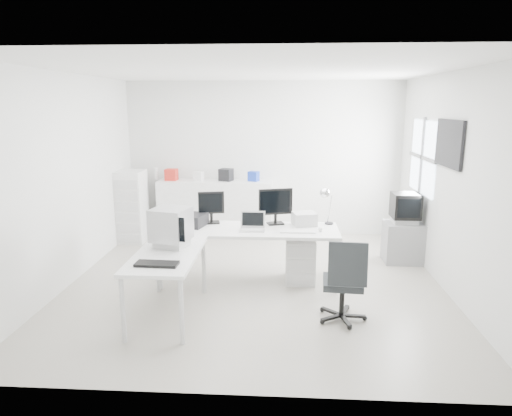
# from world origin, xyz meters

# --- Properties ---
(floor) EXTENTS (5.00, 5.00, 0.01)m
(floor) POSITION_xyz_m (0.00, 0.00, 0.00)
(floor) COLOR beige
(floor) RESTS_ON ground
(ceiling) EXTENTS (5.00, 5.00, 0.01)m
(ceiling) POSITION_xyz_m (0.00, 0.00, 2.80)
(ceiling) COLOR white
(ceiling) RESTS_ON back_wall
(back_wall) EXTENTS (5.00, 0.02, 2.80)m
(back_wall) POSITION_xyz_m (0.00, 2.50, 1.40)
(back_wall) COLOR silver
(back_wall) RESTS_ON floor
(left_wall) EXTENTS (0.02, 5.00, 2.80)m
(left_wall) POSITION_xyz_m (-2.50, 0.00, 1.40)
(left_wall) COLOR silver
(left_wall) RESTS_ON floor
(right_wall) EXTENTS (0.02, 5.00, 2.80)m
(right_wall) POSITION_xyz_m (2.50, 0.00, 1.40)
(right_wall) COLOR silver
(right_wall) RESTS_ON floor
(window) EXTENTS (0.02, 1.20, 1.10)m
(window) POSITION_xyz_m (2.48, 1.20, 1.60)
(window) COLOR white
(window) RESTS_ON right_wall
(wall_picture) EXTENTS (0.04, 0.90, 0.60)m
(wall_picture) POSITION_xyz_m (2.47, 0.10, 1.90)
(wall_picture) COLOR black
(wall_picture) RESTS_ON right_wall
(main_desk) EXTENTS (2.40, 0.80, 0.75)m
(main_desk) POSITION_xyz_m (-0.08, 0.05, 0.38)
(main_desk) COLOR silver
(main_desk) RESTS_ON floor
(side_desk) EXTENTS (0.70, 1.40, 0.75)m
(side_desk) POSITION_xyz_m (-0.93, -1.05, 0.38)
(side_desk) COLOR silver
(side_desk) RESTS_ON floor
(drawer_pedestal) EXTENTS (0.40, 0.50, 0.60)m
(drawer_pedestal) POSITION_xyz_m (0.62, 0.10, 0.30)
(drawer_pedestal) COLOR silver
(drawer_pedestal) RESTS_ON floor
(inkjet_printer) EXTENTS (0.54, 0.47, 0.17)m
(inkjet_printer) POSITION_xyz_m (-0.93, 0.15, 0.83)
(inkjet_printer) COLOR black
(inkjet_printer) RESTS_ON main_desk
(lcd_monitor_small) EXTENTS (0.40, 0.28, 0.45)m
(lcd_monitor_small) POSITION_xyz_m (-0.63, 0.30, 0.98)
(lcd_monitor_small) COLOR black
(lcd_monitor_small) RESTS_ON main_desk
(lcd_monitor_large) EXTENTS (0.51, 0.32, 0.50)m
(lcd_monitor_large) POSITION_xyz_m (0.27, 0.30, 1.00)
(lcd_monitor_large) COLOR black
(lcd_monitor_large) RESTS_ON main_desk
(laptop) EXTENTS (0.31, 0.32, 0.21)m
(laptop) POSITION_xyz_m (-0.03, -0.05, 0.85)
(laptop) COLOR #B7B7BA
(laptop) RESTS_ON main_desk
(white_keyboard) EXTENTS (0.46, 0.15, 0.02)m
(white_keyboard) POSITION_xyz_m (0.57, -0.10, 0.76)
(white_keyboard) COLOR silver
(white_keyboard) RESTS_ON main_desk
(white_mouse) EXTENTS (0.06, 0.06, 0.06)m
(white_mouse) POSITION_xyz_m (0.87, -0.05, 0.78)
(white_mouse) COLOR silver
(white_mouse) RESTS_ON main_desk
(laser_printer) EXTENTS (0.36, 0.33, 0.18)m
(laser_printer) POSITION_xyz_m (0.67, 0.27, 0.84)
(laser_printer) COLOR #B9B9B9
(laser_printer) RESTS_ON main_desk
(desk_lamp) EXTENTS (0.20, 0.20, 0.47)m
(desk_lamp) POSITION_xyz_m (1.02, 0.35, 0.99)
(desk_lamp) COLOR silver
(desk_lamp) RESTS_ON main_desk
(crt_monitor) EXTENTS (0.47, 0.47, 0.44)m
(crt_monitor) POSITION_xyz_m (-0.93, -0.80, 0.97)
(crt_monitor) COLOR #B7B7BA
(crt_monitor) RESTS_ON side_desk
(black_keyboard) EXTENTS (0.45, 0.20, 0.03)m
(black_keyboard) POSITION_xyz_m (-0.93, -1.45, 0.76)
(black_keyboard) COLOR black
(black_keyboard) RESTS_ON side_desk
(office_chair) EXTENTS (0.61, 0.61, 0.98)m
(office_chair) POSITION_xyz_m (1.05, -1.04, 0.49)
(office_chair) COLOR #272A2C
(office_chair) RESTS_ON floor
(tv_cabinet) EXTENTS (0.57, 0.47, 0.62)m
(tv_cabinet) POSITION_xyz_m (2.22, 0.98, 0.31)
(tv_cabinet) COLOR gray
(tv_cabinet) RESTS_ON floor
(crt_tv) EXTENTS (0.50, 0.48, 0.45)m
(crt_tv) POSITION_xyz_m (2.22, 0.98, 0.85)
(crt_tv) COLOR black
(crt_tv) RESTS_ON tv_cabinet
(sideboard) EXTENTS (2.07, 0.52, 1.03)m
(sideboard) POSITION_xyz_m (-0.87, 2.24, 0.52)
(sideboard) COLOR silver
(sideboard) RESTS_ON floor
(clutter_box_a) EXTENTS (0.22, 0.20, 0.21)m
(clutter_box_a) POSITION_xyz_m (-1.67, 2.24, 1.14)
(clutter_box_a) COLOR red
(clutter_box_a) RESTS_ON sideboard
(clutter_box_b) EXTENTS (0.19, 0.18, 0.16)m
(clutter_box_b) POSITION_xyz_m (-1.17, 2.24, 1.11)
(clutter_box_b) COLOR silver
(clutter_box_b) RESTS_ON sideboard
(clutter_box_c) EXTENTS (0.27, 0.26, 0.22)m
(clutter_box_c) POSITION_xyz_m (-0.67, 2.24, 1.14)
(clutter_box_c) COLOR black
(clutter_box_c) RESTS_ON sideboard
(clutter_box_d) EXTENTS (0.22, 0.20, 0.17)m
(clutter_box_d) POSITION_xyz_m (-0.17, 2.24, 1.12)
(clutter_box_d) COLOR #1733A5
(clutter_box_d) RESTS_ON sideboard
(clutter_bottle) EXTENTS (0.07, 0.07, 0.22)m
(clutter_bottle) POSITION_xyz_m (-1.97, 2.28, 1.14)
(clutter_bottle) COLOR silver
(clutter_bottle) RESTS_ON sideboard
(filing_cabinet) EXTENTS (0.44, 0.53, 1.26)m
(filing_cabinet) POSITION_xyz_m (-2.28, 1.80, 0.63)
(filing_cabinet) COLOR silver
(filing_cabinet) RESTS_ON floor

